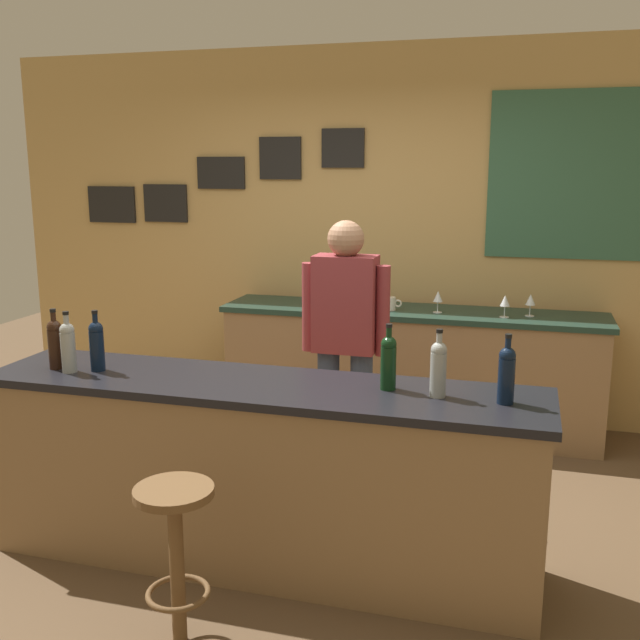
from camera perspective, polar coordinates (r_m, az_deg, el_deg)
name	(u,v)px	position (r m, az deg, el deg)	size (l,w,h in m)	color
ground_plane	(288,523)	(4.16, -2.55, -15.52)	(10.00, 10.00, 0.00)	brown
back_wall	(371,232)	(5.67, 4.03, 6.86)	(6.00, 0.09, 2.80)	tan
bar_counter	(261,473)	(3.62, -4.66, -11.83)	(2.70, 0.60, 0.92)	olive
side_counter	(410,369)	(5.41, 7.00, -3.85)	(2.76, 0.56, 0.90)	olive
bartender	(345,338)	(4.25, 1.97, -1.43)	(0.52, 0.21, 1.62)	#384766
bar_stool	(176,539)	(3.10, -11.19, -16.41)	(0.32, 0.32, 0.68)	brown
wine_bottle_a	(55,342)	(3.88, -19.97, -1.64)	(0.07, 0.07, 0.31)	black
wine_bottle_b	(68,345)	(3.80, -19.07, -1.88)	(0.07, 0.07, 0.31)	#999E99
wine_bottle_c	(97,344)	(3.78, -17.04, -1.80)	(0.07, 0.07, 0.31)	black
wine_bottle_d	(388,360)	(3.33, 5.36, -3.16)	(0.07, 0.07, 0.31)	black
wine_bottle_e	(438,367)	(3.25, 9.22, -3.63)	(0.07, 0.07, 0.31)	#999E99
wine_bottle_f	(507,373)	(3.22, 14.36, -4.01)	(0.07, 0.07, 0.31)	black
wine_glass_a	(438,297)	(5.20, 9.19, 1.76)	(0.07, 0.07, 0.16)	silver
wine_glass_b	(505,302)	(5.13, 14.24, 1.40)	(0.07, 0.07, 0.16)	silver
wine_glass_c	(530,301)	(5.22, 16.11, 1.47)	(0.07, 0.07, 0.16)	silver
coffee_mug	(391,304)	(5.26, 5.53, 1.28)	(0.12, 0.08, 0.09)	silver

